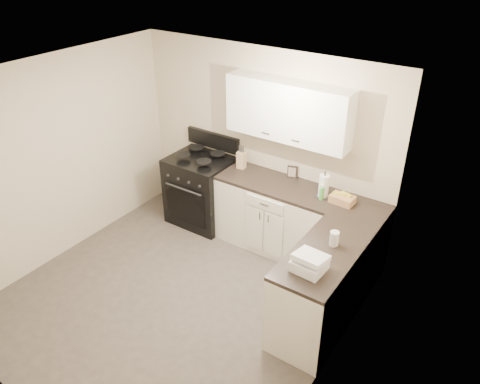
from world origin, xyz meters
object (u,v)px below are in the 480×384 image
Objects in this scene: stove at (202,191)px; wicker_basket at (342,199)px; paper_towel at (324,186)px; countertop_grill at (309,265)px; knife_block at (241,160)px.

stove is 2.10m from wicker_basket.
paper_towel reaches higher than stove.
countertop_grill is (2.26, -1.25, 0.53)m from stove.
stove is 3.62× the size of paper_towel.
countertop_grill is (0.23, -1.30, 0.01)m from wicker_basket.
stove is at bearing -178.48° from paper_towel.
countertop_grill is at bearing -70.01° from paper_towel.
stove is 4.47× the size of knife_block.
countertop_grill is (1.69, -1.38, -0.06)m from knife_block.
paper_towel is 1.38m from countertop_grill.
countertop_grill is at bearing -79.87° from wicker_basket.
wicker_basket is (0.24, -0.00, -0.10)m from paper_towel.
countertop_grill reaches higher than stove.
paper_towel is 1.05× the size of wicker_basket.
stove is at bearing -178.68° from wicker_basket.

